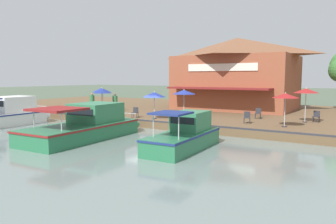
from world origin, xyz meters
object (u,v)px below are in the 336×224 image
object	(u,v)px
motorboat_second_along	(188,135)
cafe_chair_beside_entrance	(135,112)
patio_umbrella_near_quay_edge	(285,96)
person_at_quay_edge	(92,99)
patio_umbrella_back_row	(154,95)
person_mid_patio	(115,100)
cafe_chair_mid_patio	(258,113)
motorboat_mid_row	(9,115)
waterfront_restaurant	(236,73)
patio_umbrella_mid_patio_left	(306,91)
patio_umbrella_mid_patio_right	(184,92)
cafe_chair_facing_river	(247,117)
patio_umbrella_far_corner	(103,91)
motorboat_fourth_along	(92,125)
cafe_chair_back_row_seat	(114,110)
patio_umbrella_by_entrance	(102,90)
cafe_chair_under_first_umbrella	(316,116)

from	to	relation	value
motorboat_second_along	cafe_chair_beside_entrance	bearing A→B (deg)	-125.82
patio_umbrella_near_quay_edge	person_at_quay_edge	size ratio (longest dim) A/B	1.33
patio_umbrella_back_row	person_mid_patio	xyz separation A→B (m)	(-3.14, -6.82, -0.85)
person_mid_patio	motorboat_second_along	world-z (taller)	person_mid_patio
cafe_chair_mid_patio	motorboat_mid_row	bearing A→B (deg)	-58.65
motorboat_mid_row	waterfront_restaurant	bearing A→B (deg)	144.61
patio_umbrella_mid_patio_left	person_at_quay_edge	distance (m)	20.10
person_at_quay_edge	patio_umbrella_mid_patio_right	bearing A→B (deg)	80.47
patio_umbrella_near_quay_edge	cafe_chair_facing_river	size ratio (longest dim) A/B	2.72
waterfront_restaurant	patio_umbrella_mid_patio_right	bearing A→B (deg)	-0.56
cafe_chair_mid_patio	cafe_chair_beside_entrance	size ratio (longest dim) A/B	1.00
patio_umbrella_far_corner	motorboat_fourth_along	size ratio (longest dim) A/B	0.24
waterfront_restaurant	cafe_chair_facing_river	world-z (taller)	waterfront_restaurant
cafe_chair_back_row_seat	patio_umbrella_back_row	bearing A→B (deg)	90.23
motorboat_mid_row	patio_umbrella_mid_patio_right	bearing A→B (deg)	117.58
patio_umbrella_far_corner	motorboat_mid_row	distance (m)	8.84
patio_umbrella_back_row	motorboat_fourth_along	bearing A→B (deg)	-4.62
waterfront_restaurant	cafe_chair_back_row_seat	world-z (taller)	waterfront_restaurant
patio_umbrella_far_corner	cafe_chair_back_row_seat	xyz separation A→B (m)	(2.31, 3.45, -1.50)
person_mid_patio	motorboat_second_along	xyz separation A→B (m)	(9.14, 13.10, -0.92)
waterfront_restaurant	motorboat_mid_row	bearing A→B (deg)	-35.39
waterfront_restaurant	patio_umbrella_far_corner	bearing A→B (deg)	-46.88
patio_umbrella_mid_patio_right	patio_umbrella_near_quay_edge	distance (m)	7.48
patio_umbrella_back_row	cafe_chair_back_row_seat	xyz separation A→B (m)	(0.02, -4.20, -1.47)
patio_umbrella_mid_patio_right	cafe_chair_mid_patio	bearing A→B (deg)	130.12
patio_umbrella_back_row	patio_umbrella_mid_patio_left	world-z (taller)	patio_umbrella_mid_patio_left
cafe_chair_facing_river	cafe_chair_beside_entrance	distance (m)	9.11
patio_umbrella_back_row	motorboat_mid_row	distance (m)	11.91
patio_umbrella_far_corner	person_mid_patio	distance (m)	1.48
waterfront_restaurant	patio_umbrella_by_entrance	xyz separation A→B (m)	(7.81, -11.91, -1.80)
person_at_quay_edge	cafe_chair_beside_entrance	bearing A→B (deg)	70.46
person_mid_patio	motorboat_mid_row	bearing A→B (deg)	-19.97
cafe_chair_mid_patio	motorboat_fourth_along	world-z (taller)	motorboat_fourth_along
patio_umbrella_mid_patio_left	cafe_chair_back_row_seat	size ratio (longest dim) A/B	3.01
patio_umbrella_mid_patio_left	motorboat_mid_row	bearing A→B (deg)	-64.00
patio_umbrella_near_quay_edge	motorboat_fourth_along	distance (m)	12.94
patio_umbrella_by_entrance	cafe_chair_back_row_seat	bearing A→B (deg)	52.22
patio_umbrella_by_entrance	cafe_chair_beside_entrance	bearing A→B (deg)	61.24
cafe_chair_facing_river	waterfront_restaurant	bearing A→B (deg)	-155.97
motorboat_fourth_along	cafe_chair_under_first_umbrella	bearing A→B (deg)	132.86
patio_umbrella_back_row	patio_umbrella_far_corner	bearing A→B (deg)	-106.67
waterfront_restaurant	patio_umbrella_by_entrance	size ratio (longest dim) A/B	5.43
patio_umbrella_mid_patio_left	person_mid_patio	xyz separation A→B (m)	(0.99, -17.50, -1.24)
patio_umbrella_far_corner	cafe_chair_facing_river	bearing A→B (deg)	86.41
patio_umbrella_far_corner	cafe_chair_under_first_umbrella	distance (m)	19.22
waterfront_restaurant	patio_umbrella_mid_patio_right	xyz separation A→B (m)	(11.27, -0.11, -1.61)
patio_umbrella_far_corner	person_mid_patio	world-z (taller)	patio_umbrella_far_corner
waterfront_restaurant	cafe_chair_mid_patio	bearing A→B (deg)	31.86
cafe_chair_facing_river	motorboat_fourth_along	distance (m)	10.99
cafe_chair_beside_entrance	person_mid_patio	world-z (taller)	person_mid_patio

